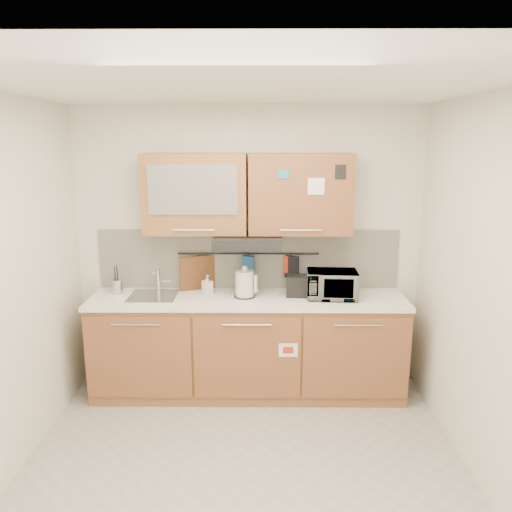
{
  "coord_description": "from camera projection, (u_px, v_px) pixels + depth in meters",
  "views": [
    {
      "loc": [
        0.11,
        -3.07,
        2.28
      ],
      "look_at": [
        0.08,
        1.05,
        1.33
      ],
      "focal_mm": 35.0,
      "sensor_mm": 36.0,
      "label": 1
    }
  ],
  "objects": [
    {
      "name": "range_hood",
      "position": [
        248.0,
        241.0,
        4.4
      ],
      "size": [
        0.6,
        0.46,
        0.1
      ],
      "primitive_type": "cube",
      "color": "black",
      "rests_on": "upper_cabinets"
    },
    {
      "name": "wall_right",
      "position": [
        492.0,
        298.0,
        3.2
      ],
      "size": [
        0.0,
        3.0,
        3.0
      ],
      "primitive_type": "plane",
      "rotation": [
        1.57,
        0.0,
        -1.57
      ],
      "color": "silver",
      "rests_on": "ground"
    },
    {
      "name": "utensil_crock",
      "position": [
        117.0,
        286.0,
        4.55
      ],
      "size": [
        0.12,
        0.12,
        0.27
      ],
      "rotation": [
        0.0,
        0.0,
        -0.15
      ],
      "color": "#B5B5BA",
      "rests_on": "countertop"
    },
    {
      "name": "cutting_board",
      "position": [
        200.0,
        280.0,
        4.68
      ],
      "size": [
        0.35,
        0.17,
        0.46
      ],
      "primitive_type": "cube",
      "rotation": [
        0.0,
        0.0,
        0.39
      ],
      "color": "brown",
      "rests_on": "utensil_rail"
    },
    {
      "name": "utensil_rail",
      "position": [
        248.0,
        254.0,
        4.63
      ],
      "size": [
        1.3,
        0.02,
        0.02
      ],
      "primitive_type": "cylinder",
      "rotation": [
        0.0,
        1.57,
        0.0
      ],
      "color": "black",
      "rests_on": "backsplash"
    },
    {
      "name": "ceiling",
      "position": [
        242.0,
        85.0,
        2.92
      ],
      "size": [
        3.2,
        3.2,
        0.0
      ],
      "primitive_type": "plane",
      "rotation": [
        3.14,
        0.0,
        0.0
      ],
      "color": "white",
      "rests_on": "wall_back"
    },
    {
      "name": "base_cabinet",
      "position": [
        248.0,
        351.0,
        4.57
      ],
      "size": [
        2.8,
        0.64,
        0.88
      ],
      "color": "#A4623A",
      "rests_on": "floor"
    },
    {
      "name": "dark_pouch",
      "position": [
        292.0,
        267.0,
        4.64
      ],
      "size": [
        0.13,
        0.09,
        0.21
      ],
      "primitive_type": "cube",
      "rotation": [
        0.0,
        0.0,
        -0.44
      ],
      "color": "black",
      "rests_on": "utensil_rail"
    },
    {
      "name": "microwave",
      "position": [
        332.0,
        285.0,
        4.41
      ],
      "size": [
        0.45,
        0.32,
        0.24
      ],
      "primitive_type": "imported",
      "rotation": [
        0.0,
        0.0,
        -0.05
      ],
      "color": "#999999",
      "rests_on": "countertop"
    },
    {
      "name": "kettle",
      "position": [
        245.0,
        284.0,
        4.44
      ],
      "size": [
        0.22,
        0.2,
        0.29
      ],
      "rotation": [
        0.0,
        0.0,
        -0.28
      ],
      "color": "silver",
      "rests_on": "countertop"
    },
    {
      "name": "oven_mitt",
      "position": [
        248.0,
        266.0,
        4.64
      ],
      "size": [
        0.12,
        0.05,
        0.19
      ],
      "primitive_type": "cube",
      "rotation": [
        0.0,
        0.0,
        -0.24
      ],
      "color": "#1D4D88",
      "rests_on": "utensil_rail"
    },
    {
      "name": "upper_cabinets",
      "position": [
        247.0,
        194.0,
        4.38
      ],
      "size": [
        1.82,
        0.37,
        0.7
      ],
      "color": "#A4623A",
      "rests_on": "wall_back"
    },
    {
      "name": "countertop",
      "position": [
        248.0,
        299.0,
        4.46
      ],
      "size": [
        2.82,
        0.62,
        0.04
      ],
      "primitive_type": "cube",
      "color": "white",
      "rests_on": "base_cabinet"
    },
    {
      "name": "sink",
      "position": [
        153.0,
        296.0,
        4.48
      ],
      "size": [
        0.42,
        0.4,
        0.26
      ],
      "color": "silver",
      "rests_on": "countertop"
    },
    {
      "name": "backsplash",
      "position": [
        248.0,
        259.0,
        4.68
      ],
      "size": [
        2.8,
        0.02,
        0.56
      ],
      "primitive_type": "cube",
      "color": "silver",
      "rests_on": "countertop"
    },
    {
      "name": "toaster",
      "position": [
        300.0,
        286.0,
        4.47
      ],
      "size": [
        0.26,
        0.16,
        0.19
      ],
      "rotation": [
        0.0,
        0.0,
        -0.06
      ],
      "color": "black",
      "rests_on": "countertop"
    },
    {
      "name": "wall_back",
      "position": [
        248.0,
        248.0,
        4.67
      ],
      "size": [
        3.2,
        0.0,
        3.2
      ],
      "primitive_type": "plane",
      "rotation": [
        1.57,
        0.0,
        0.0
      ],
      "color": "silver",
      "rests_on": "ground"
    },
    {
      "name": "pot_holder",
      "position": [
        291.0,
        264.0,
        4.64
      ],
      "size": [
        0.13,
        0.05,
        0.16
      ],
      "primitive_type": "cube",
      "rotation": [
        0.0,
        0.0,
        -0.26
      ],
      "color": "#B23017",
      "rests_on": "utensil_rail"
    },
    {
      "name": "soap_bottle",
      "position": [
        207.0,
        284.0,
        4.55
      ],
      "size": [
        0.11,
        0.11,
        0.17
      ],
      "primitive_type": "imported",
      "rotation": [
        0.0,
        0.0,
        0.64
      ],
      "color": "#999999",
      "rests_on": "countertop"
    },
    {
      "name": "floor",
      "position": [
        244.0,
        474.0,
        3.5
      ],
      "size": [
        3.2,
        3.2,
        0.0
      ],
      "primitive_type": "plane",
      "color": "#9E9993",
      "rests_on": "ground"
    }
  ]
}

